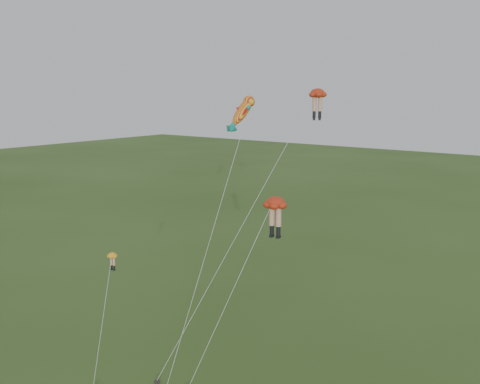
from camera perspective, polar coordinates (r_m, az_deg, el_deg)
The scene contains 5 objects.
ground at distance 39.36m, azimuth -7.68°, elevation -19.15°, with size 300.00×300.00×0.00m, color #304D1B.
legs_kite_red_high at distance 42.04m, azimuth 7.99°, elevation 9.70°, with size 5.23×14.96×19.74m.
legs_kite_red_mid at distance 35.66m, azimuth 3.70°, elevation -1.65°, with size 4.07×6.66×12.66m.
legs_kite_yellow at distance 40.80m, azimuth -13.58°, elevation -7.59°, with size 3.85×5.42×7.77m.
fish_kite at distance 38.95m, azimuth 0.26°, elevation 8.49°, with size 1.72×10.47×19.43m.
Camera 1 is at (24.19, -24.09, 19.58)m, focal length 40.00 mm.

